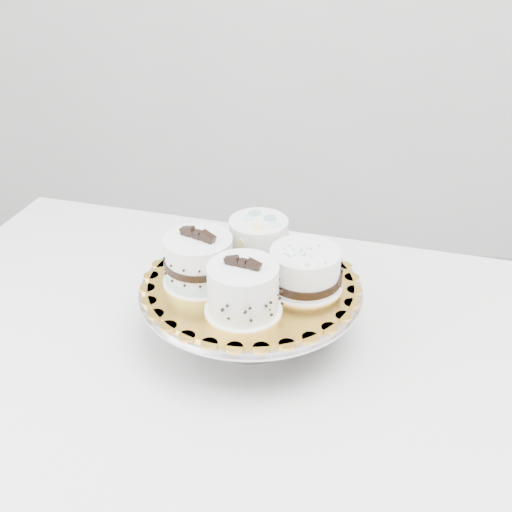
# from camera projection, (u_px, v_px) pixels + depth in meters

# --- Properties ---
(table) EXTENTS (1.41, 1.05, 0.75)m
(table) POSITION_uv_depth(u_px,v_px,m) (239.00, 383.00, 1.10)
(table) COLOR silver
(table) RESTS_ON floor
(cake_stand) EXTENTS (0.37, 0.37, 0.10)m
(cake_stand) POSITION_uv_depth(u_px,v_px,m) (251.00, 300.00, 1.07)
(cake_stand) COLOR gray
(cake_stand) RESTS_ON table
(cake_board) EXTENTS (0.41, 0.41, 0.00)m
(cake_board) POSITION_uv_depth(u_px,v_px,m) (251.00, 283.00, 1.06)
(cake_board) COLOR orange
(cake_board) RESTS_ON cake_stand
(cake_swirl) EXTENTS (0.13, 0.13, 0.10)m
(cake_swirl) POSITION_uv_depth(u_px,v_px,m) (243.00, 290.00, 0.97)
(cake_swirl) COLOR white
(cake_swirl) RESTS_ON cake_board
(cake_banded) EXTENTS (0.15, 0.15, 0.10)m
(cake_banded) POSITION_uv_depth(u_px,v_px,m) (199.00, 262.00, 1.04)
(cake_banded) COLOR white
(cake_banded) RESTS_ON cake_board
(cake_dots) EXTENTS (0.12, 0.12, 0.08)m
(cake_dots) POSITION_uv_depth(u_px,v_px,m) (258.00, 239.00, 1.10)
(cake_dots) COLOR white
(cake_dots) RESTS_ON cake_board
(cake_ribbon) EXTENTS (0.13, 0.13, 0.07)m
(cake_ribbon) POSITION_uv_depth(u_px,v_px,m) (305.00, 270.00, 1.03)
(cake_ribbon) COLOR white
(cake_ribbon) RESTS_ON cake_board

